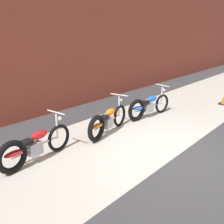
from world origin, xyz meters
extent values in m
plane|color=#38383A|center=(0.00, 0.00, 0.00)|extent=(80.00, 80.00, 0.00)
cube|color=#B2ADA3|center=(0.00, 1.75, 0.00)|extent=(36.00, 3.50, 0.01)
cube|color=brown|center=(0.00, 5.20, 2.94)|extent=(36.00, 0.50, 5.89)
torus|color=black|center=(-1.64, 2.34, 0.34)|extent=(0.68, 0.14, 0.68)
torus|color=black|center=(-2.93, 2.21, 0.36)|extent=(0.74, 0.20, 0.73)
cylinder|color=silver|center=(-2.28, 2.28, 0.38)|extent=(1.23, 0.17, 0.06)
cube|color=#99999E|center=(-2.36, 2.27, 0.34)|extent=(0.34, 0.25, 0.28)
ellipsoid|color=red|center=(-2.21, 2.28, 0.62)|extent=(0.46, 0.23, 0.20)
ellipsoid|color=red|center=(-2.88, 2.22, 0.42)|extent=(0.46, 0.22, 0.10)
cube|color=black|center=(-2.56, 2.25, 0.56)|extent=(0.30, 0.23, 0.08)
cylinder|color=silver|center=(-1.68, 2.33, 0.65)|extent=(0.05, 0.05, 0.62)
cylinder|color=silver|center=(-1.68, 2.33, 1.01)|extent=(0.09, 0.58, 0.03)
sphere|color=white|center=(-1.58, 2.34, 0.83)|extent=(0.11, 0.11, 0.11)
cylinder|color=silver|center=(-2.62, 2.39, 0.26)|extent=(0.55, 0.11, 0.06)
torus|color=black|center=(0.64, 2.31, 0.34)|extent=(0.68, 0.22, 0.68)
torus|color=black|center=(-0.63, 2.04, 0.36)|extent=(0.74, 0.28, 0.73)
cylinder|color=silver|center=(0.01, 2.17, 0.38)|extent=(1.22, 0.30, 0.06)
cube|color=#99999E|center=(-0.07, 2.16, 0.34)|extent=(0.36, 0.28, 0.28)
ellipsoid|color=orange|center=(0.09, 2.19, 0.62)|extent=(0.47, 0.28, 0.20)
ellipsoid|color=orange|center=(-0.58, 2.05, 0.42)|extent=(0.47, 0.27, 0.10)
cube|color=black|center=(-0.27, 2.12, 0.56)|extent=(0.31, 0.25, 0.08)
cylinder|color=silver|center=(0.60, 2.30, 0.65)|extent=(0.05, 0.05, 0.62)
cylinder|color=silver|center=(0.60, 2.30, 1.01)|extent=(0.15, 0.57, 0.03)
sphere|color=white|center=(0.70, 2.32, 0.83)|extent=(0.11, 0.11, 0.11)
cylinder|color=silver|center=(-0.34, 2.26, 0.26)|extent=(0.55, 0.17, 0.06)
torus|color=black|center=(2.68, 2.04, 0.34)|extent=(0.68, 0.17, 0.68)
torus|color=black|center=(1.39, 2.21, 0.36)|extent=(0.74, 0.22, 0.73)
cylinder|color=silver|center=(2.03, 2.12, 0.38)|extent=(1.23, 0.21, 0.06)
cube|color=#99999E|center=(1.96, 2.13, 0.34)|extent=(0.35, 0.26, 0.28)
ellipsoid|color=blue|center=(2.11, 2.11, 0.62)|extent=(0.46, 0.25, 0.20)
ellipsoid|color=blue|center=(1.44, 2.20, 0.42)|extent=(0.46, 0.24, 0.10)
cube|color=black|center=(1.76, 2.16, 0.56)|extent=(0.30, 0.23, 0.08)
cylinder|color=silver|center=(2.64, 2.05, 0.65)|extent=(0.05, 0.05, 0.62)
cylinder|color=silver|center=(2.64, 2.05, 1.01)|extent=(0.11, 0.58, 0.03)
sphere|color=white|center=(2.74, 2.03, 0.83)|extent=(0.11, 0.11, 0.11)
cylinder|color=silver|center=(1.74, 2.31, 0.26)|extent=(0.55, 0.13, 0.06)
camera|label=1|loc=(-5.15, -2.53, 2.91)|focal=41.62mm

